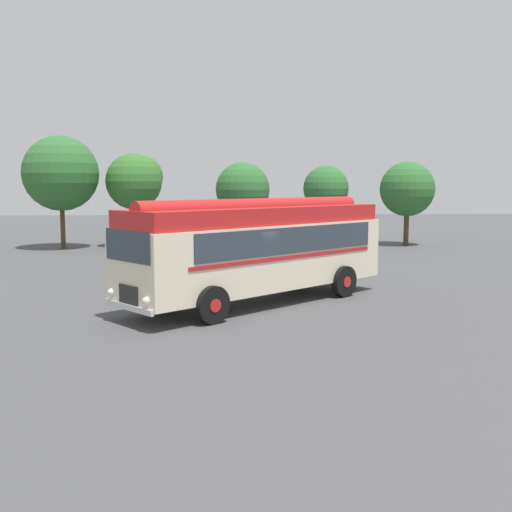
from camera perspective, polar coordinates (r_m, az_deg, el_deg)
The scene contains 10 objects.
ground_plane at distance 19.62m, azimuth -1.74°, elevation -4.76°, with size 120.00×120.00×0.00m, color #474749.
vintage_bus at distance 19.82m, azimuth 0.28°, elevation 0.91°, with size 9.32×8.32×3.49m.
car_near_left at distance 33.54m, azimuth -8.98°, elevation 1.44°, with size 2.39×4.40×1.66m.
car_mid_left at distance 32.37m, azimuth -3.89°, elevation 1.31°, with size 2.10×4.27×1.66m.
car_mid_right at distance 33.29m, azimuth 0.27°, elevation 1.48°, with size 2.41×4.40×1.66m.
tree_far_left at distance 38.91m, azimuth -18.15°, elevation 7.55°, with size 4.60×4.60×6.93m.
tree_left_of_centre at distance 38.82m, azimuth -11.33°, elevation 7.11°, with size 3.56×3.52×5.90m.
tree_centre at distance 38.24m, azimuth -1.22°, elevation 6.46°, with size 3.45×3.45×5.36m.
tree_right_of_centre at distance 39.45m, azimuth 6.74°, elevation 6.36°, with size 2.96×2.96×5.18m.
tree_far_right at distance 40.26m, azimuth 14.29°, elevation 6.16°, with size 3.53×3.53×5.42m.
Camera 1 is at (-0.76, -19.20, 3.93)m, focal length 42.00 mm.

